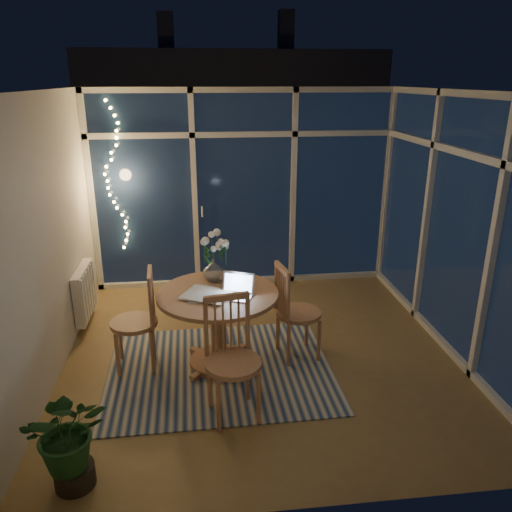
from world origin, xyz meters
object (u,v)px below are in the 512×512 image
laptop (235,286)px  flower_vase (214,271)px  chair_front (233,361)px  potted_plant (69,440)px  dining_table (219,330)px  chair_right (299,311)px  chair_left (134,320)px

laptop → flower_vase: 0.47m
chair_front → laptop: bearing=73.6°
flower_vase → potted_plant: bearing=-121.2°
dining_table → flower_vase: size_ratio=5.50×
chair_front → flower_vase: 1.17m
chair_right → chair_front: chair_front is taller
chair_left → chair_front: chair_front is taller
potted_plant → dining_table: bearing=53.2°
chair_right → flower_vase: (-0.83, 0.22, 0.38)m
dining_table → chair_front: size_ratio=1.09×
chair_front → potted_plant: chair_front is taller
chair_front → potted_plant: (-1.16, -0.64, -0.15)m
chair_left → chair_right: bearing=87.5°
dining_table → laptop: 0.55m
chair_left → potted_plant: bearing=-13.5°
chair_right → potted_plant: size_ratio=1.34×
chair_right → chair_front: bearing=130.9°
chair_left → flower_vase: size_ratio=4.87×
dining_table → potted_plant: (-1.08, -1.44, -0.01)m
dining_table → potted_plant: size_ratio=1.52×
chair_right → potted_plant: (-1.89, -1.52, -0.13)m
dining_table → chair_front: bearing=-84.0°
chair_right → laptop: (-0.65, -0.21, 0.39)m
chair_front → laptop: (0.07, 0.67, 0.37)m
chair_front → flower_vase: size_ratio=5.04×
flower_vase → chair_right: bearing=-15.1°
chair_left → chair_front: (0.89, -0.86, 0.02)m
laptop → flower_vase: size_ratio=1.45×
chair_right → potted_plant: 2.43m
chair_front → potted_plant: size_ratio=1.39×
laptop → flower_vase: bearing=133.9°
chair_front → potted_plant: bearing=-161.6°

